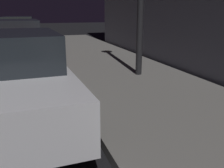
% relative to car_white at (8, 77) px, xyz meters
% --- Properties ---
extents(car_white, '(2.16, 4.28, 1.43)m').
position_rel_car_white_xyz_m(car_white, '(0.00, 0.00, 0.00)').
color(car_white, silver).
rests_on(car_white, ground).
extents(car_red, '(2.18, 4.38, 1.43)m').
position_rel_car_white_xyz_m(car_red, '(0.00, 6.28, 0.02)').
color(car_red, maroon).
rests_on(car_red, ground).
extents(car_yellow_cab, '(2.27, 4.48, 1.43)m').
position_rel_car_white_xyz_m(car_yellow_cab, '(0.00, 12.01, 0.02)').
color(car_yellow_cab, gold).
rests_on(car_yellow_cab, ground).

